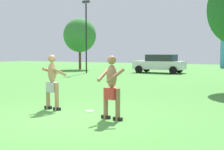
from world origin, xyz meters
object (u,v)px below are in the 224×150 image
object	(u,v)px
frisbee	(90,111)
player_near	(112,86)
car_white_mid_lot	(160,63)
lamp_post	(86,29)
tree_left_field	(80,35)
player_in_gray	(52,81)

from	to	relation	value
frisbee	player_near	bearing A→B (deg)	-32.18
frisbee	car_white_mid_lot	xyz separation A→B (m)	(-4.45, 18.14, 0.81)
car_white_mid_lot	lamp_post	bearing A→B (deg)	-149.61
frisbee	tree_left_field	distance (m)	24.10
frisbee	car_white_mid_lot	world-z (taller)	car_white_mid_lot
car_white_mid_lot	tree_left_field	distance (m)	9.68
player_in_gray	frisbee	size ratio (longest dim) A/B	6.42
player_in_gray	tree_left_field	xyz separation A→B (m)	(-12.41, 19.82, 2.57)
player_in_gray	car_white_mid_lot	size ratio (longest dim) A/B	0.40
frisbee	lamp_post	distance (m)	18.30
car_white_mid_lot	frisbee	bearing A→B (deg)	-76.22
player_near	car_white_mid_lot	world-z (taller)	player_near
player_in_gray	frisbee	distance (m)	1.56
car_white_mid_lot	tree_left_field	xyz separation A→B (m)	(-9.20, 1.41, 2.66)
player_near	frisbee	xyz separation A→B (m)	(-1.16, 0.73, -0.91)
player_in_gray	car_white_mid_lot	xyz separation A→B (m)	(-3.21, 18.41, -0.10)
tree_left_field	frisbee	bearing A→B (deg)	-55.09
player_near	lamp_post	world-z (taller)	lamp_post
lamp_post	player_near	bearing A→B (deg)	-54.88
player_in_gray	lamp_post	size ratio (longest dim) A/B	0.29
player_in_gray	car_white_mid_lot	distance (m)	18.68
car_white_mid_lot	tree_left_field	world-z (taller)	tree_left_field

